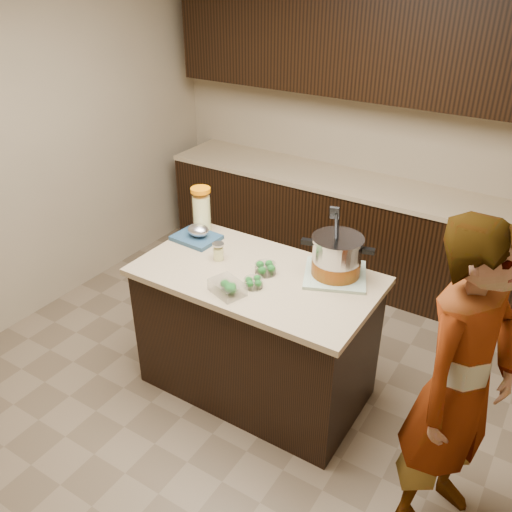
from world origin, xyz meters
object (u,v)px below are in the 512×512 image
at_px(island, 256,333).
at_px(stock_pot, 336,259).
at_px(person, 460,388).
at_px(lemonade_pitcher, 202,212).

distance_m(island, stock_pot, 0.74).
bearing_deg(island, person, -12.60).
bearing_deg(stock_pot, lemonade_pitcher, 163.78).
distance_m(lemonade_pitcher, person, 1.97).
xyz_separation_m(island, stock_pot, (0.42, 0.22, 0.57)).
relative_size(stock_pot, lemonade_pitcher, 1.34).
distance_m(island, person, 1.38).
height_order(lemonade_pitcher, person, person).
height_order(stock_pot, person, person).
bearing_deg(person, lemonade_pitcher, 94.00).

